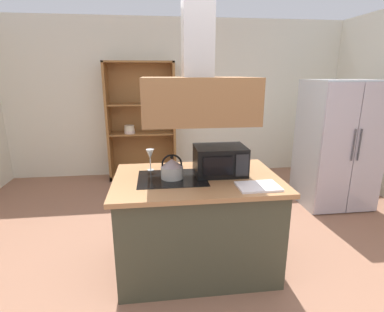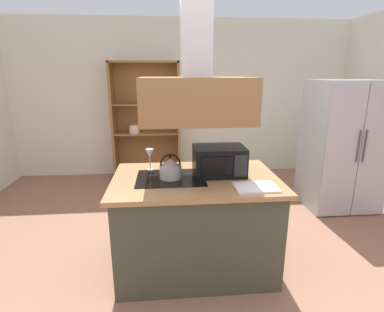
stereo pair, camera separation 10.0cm
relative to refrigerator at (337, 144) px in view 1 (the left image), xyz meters
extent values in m
plane|color=#96664E|center=(-2.04, -1.30, -0.86)|extent=(7.80, 7.80, 0.00)
cube|color=silver|center=(-2.04, 1.70, 0.49)|extent=(6.00, 0.12, 2.70)
cube|color=#434432|center=(-2.10, -1.19, -0.43)|extent=(1.39, 0.89, 0.86)
cube|color=#B17C4E|center=(-2.10, -1.19, 0.02)|extent=(1.47, 0.97, 0.04)
cube|color=black|center=(-2.32, -1.19, 0.04)|extent=(0.60, 0.48, 0.00)
cube|color=#94643B|center=(-2.10, -1.19, 0.73)|extent=(0.90, 0.70, 0.36)
cube|color=#BCBABB|center=(-2.10, -1.19, 1.37)|extent=(0.24, 0.24, 0.93)
cube|color=#B1B7BD|center=(0.00, 0.01, 0.00)|extent=(0.90, 0.72, 1.72)
cube|color=#BCB5C2|center=(-0.23, -0.36, 0.00)|extent=(0.44, 0.03, 1.68)
cube|color=#BCB5C2|center=(0.22, -0.36, 0.00)|extent=(0.44, 0.03, 1.68)
cylinder|color=#4C4C51|center=(-0.04, -0.39, 0.09)|extent=(0.02, 0.02, 0.40)
cylinder|color=#4C4C51|center=(0.04, -0.39, 0.09)|extent=(0.02, 0.02, 0.40)
cube|color=olive|center=(-3.24, 1.44, 0.14)|extent=(0.04, 0.40, 1.99)
cube|color=olive|center=(-2.14, 1.44, 0.14)|extent=(0.04, 0.40, 1.99)
cube|color=olive|center=(-2.69, 1.44, 1.12)|extent=(1.15, 0.40, 0.03)
cube|color=olive|center=(-2.69, 1.44, -0.82)|extent=(1.15, 0.40, 0.08)
cube|color=olive|center=(-2.69, 1.63, 0.14)|extent=(1.15, 0.02, 1.99)
cube|color=olive|center=(-2.69, 1.44, -0.06)|extent=(1.07, 0.36, 0.02)
cube|color=olive|center=(-2.69, 1.44, 0.43)|extent=(1.07, 0.36, 0.02)
cylinder|color=beige|center=(-2.90, 1.39, -0.03)|extent=(0.18, 0.18, 0.05)
cylinder|color=beige|center=(-2.90, 1.39, 0.02)|extent=(0.17, 0.17, 0.05)
cylinder|color=beige|center=(-2.90, 1.39, 0.06)|extent=(0.16, 0.16, 0.05)
cylinder|color=silver|center=(-2.55, 1.40, 0.51)|extent=(0.01, 0.01, 0.12)
cone|color=silver|center=(-2.55, 1.40, 0.61)|extent=(0.07, 0.07, 0.08)
cylinder|color=silver|center=(-2.37, 1.40, 0.51)|extent=(0.01, 0.01, 0.12)
cone|color=silver|center=(-2.37, 1.40, 0.61)|extent=(0.07, 0.07, 0.08)
cylinder|color=beige|center=(-2.32, -1.19, 0.10)|extent=(0.20, 0.20, 0.11)
cone|color=#BBB4C1|center=(-2.32, -1.19, 0.19)|extent=(0.19, 0.19, 0.07)
sphere|color=black|center=(-2.32, -1.19, 0.24)|extent=(0.03, 0.03, 0.03)
torus|color=black|center=(-2.32, -1.19, 0.17)|extent=(0.18, 0.02, 0.18)
cube|color=white|center=(-1.64, -1.50, 0.05)|extent=(0.35, 0.25, 0.02)
cube|color=black|center=(-1.88, -1.12, 0.17)|extent=(0.46, 0.34, 0.26)
cube|color=black|center=(-1.94, -1.29, 0.17)|extent=(0.26, 0.01, 0.17)
cube|color=#262628|center=(-1.73, -1.29, 0.17)|extent=(0.11, 0.01, 0.20)
cylinder|color=silver|center=(-2.52, -0.94, 0.04)|extent=(0.06, 0.06, 0.01)
cylinder|color=silver|center=(-2.52, -0.94, 0.10)|extent=(0.01, 0.01, 0.11)
cone|color=silver|center=(-2.52, -0.94, 0.20)|extent=(0.08, 0.08, 0.09)
camera|label=1|loc=(-2.46, -3.66, 0.94)|focal=27.73mm
camera|label=2|loc=(-2.36, -3.67, 0.94)|focal=27.73mm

